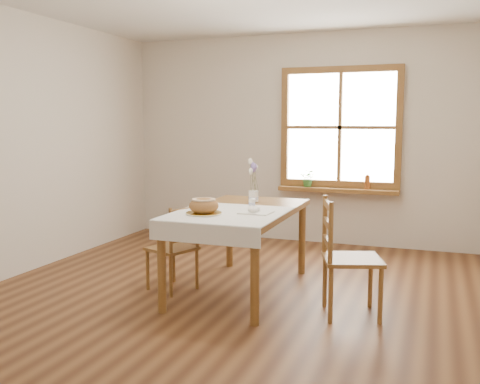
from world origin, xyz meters
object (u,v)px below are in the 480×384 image
(flower_vase, at_px, (253,197))
(bread_plate, at_px, (204,213))
(chair_right, at_px, (352,257))
(chair_left, at_px, (172,247))
(dining_table, at_px, (240,218))

(flower_vase, bearing_deg, bread_plate, -100.22)
(chair_right, bearing_deg, chair_left, 68.46)
(bread_plate, bearing_deg, chair_right, 7.20)
(bread_plate, height_order, flower_vase, flower_vase)
(bread_plate, xyz_separation_m, flower_vase, (0.15, 0.83, 0.03))
(dining_table, xyz_separation_m, flower_vase, (-0.01, 0.40, 0.14))
(flower_vase, bearing_deg, chair_left, -135.06)
(dining_table, height_order, flower_vase, flower_vase)
(chair_left, relative_size, chair_right, 0.85)
(chair_right, distance_m, bread_plate, 1.24)
(chair_left, distance_m, flower_vase, 0.92)
(chair_right, relative_size, flower_vase, 9.03)
(chair_right, xyz_separation_m, flower_vase, (-1.05, 0.68, 0.34))
(chair_right, height_order, flower_vase, chair_right)
(chair_left, bearing_deg, chair_right, 107.48)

